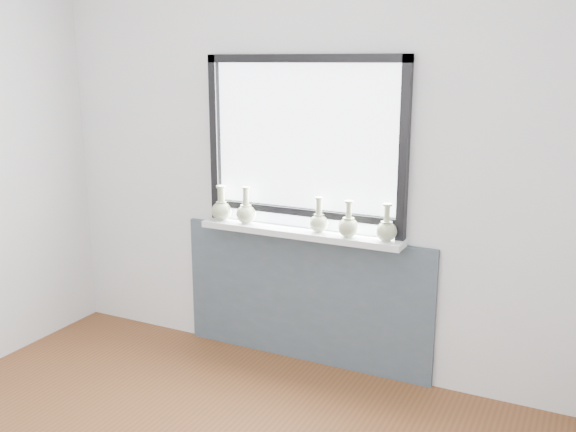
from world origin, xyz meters
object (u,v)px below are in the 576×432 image
at_px(vase_c, 319,221).
at_px(vase_d, 348,226).
at_px(vase_a, 222,209).
at_px(vase_e, 386,229).
at_px(vase_b, 246,212).
at_px(windowsill, 299,233).

distance_m(vase_c, vase_d, 0.20).
distance_m(vase_a, vase_e, 1.12).
bearing_deg(vase_b, vase_a, 179.18).
distance_m(windowsill, vase_c, 0.15).
height_order(vase_c, vase_d, vase_d).
bearing_deg(vase_d, windowsill, 175.79).
bearing_deg(vase_a, windowsill, 0.35).
distance_m(vase_b, vase_d, 0.70).
height_order(windowsill, vase_c, vase_c).
bearing_deg(vase_b, vase_c, 0.91).
distance_m(windowsill, vase_a, 0.57).
distance_m(vase_b, vase_e, 0.93).
height_order(vase_c, vase_e, vase_e).
xyz_separation_m(vase_a, vase_b, (0.19, -0.00, -0.00)).
distance_m(windowsill, vase_e, 0.56).
distance_m(vase_a, vase_d, 0.89).
bearing_deg(vase_e, vase_d, -176.61).
relative_size(windowsill, vase_e, 6.00).
relative_size(vase_c, vase_e, 0.98).
bearing_deg(vase_a, vase_b, -0.82).
bearing_deg(vase_d, vase_c, 172.59).
xyz_separation_m(vase_c, vase_e, (0.43, -0.01, 0.00)).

